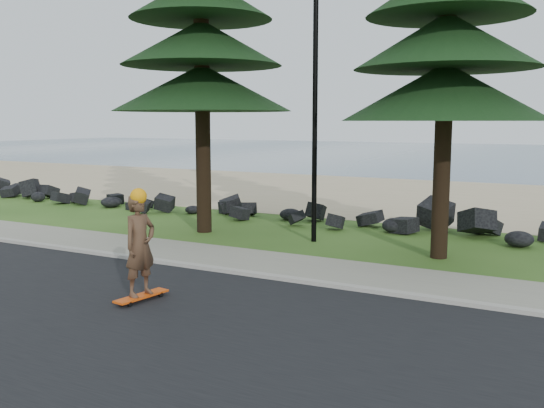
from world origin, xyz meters
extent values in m
plane|color=#31561A|center=(0.00, 0.00, 0.00)|extent=(160.00, 160.00, 0.00)
cube|color=black|center=(0.00, -4.50, 0.01)|extent=(160.00, 7.00, 0.02)
cube|color=#A7A196|center=(0.00, -0.90, 0.05)|extent=(160.00, 0.20, 0.10)
cube|color=gray|center=(0.00, 0.20, 0.04)|extent=(160.00, 2.00, 0.08)
cube|color=tan|center=(0.00, 14.50, 0.01)|extent=(160.00, 15.00, 0.01)
cube|color=#37526A|center=(0.00, 51.00, 0.00)|extent=(160.00, 58.00, 0.01)
cylinder|color=black|center=(-3.50, 3.00, 6.50)|extent=(0.44, 0.44, 13.00)
cylinder|color=black|center=(3.50, 2.80, 6.00)|extent=(0.40, 0.40, 12.00)
cylinder|color=black|center=(0.00, 3.20, 4.00)|extent=(0.14, 0.14, 8.00)
cube|color=#DC490C|center=(-0.47, -3.42, 0.11)|extent=(0.43, 1.14, 0.04)
imported|color=#4D3323|center=(-0.47, -3.42, 1.06)|extent=(0.54, 0.74, 1.86)
sphere|color=#F89C0D|center=(-0.47, -3.42, 1.95)|extent=(0.30, 0.30, 0.30)
camera|label=1|loc=(6.73, -11.78, 3.29)|focal=40.00mm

